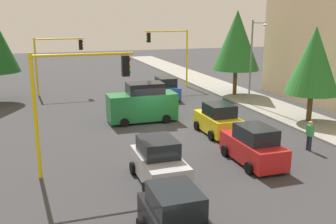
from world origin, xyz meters
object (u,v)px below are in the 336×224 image
object	(u,v)px
traffic_signal_far_right	(56,54)
car_yellow	(218,120)
traffic_signal_near_right	(75,89)
car_red	(253,146)
pedestrian_crossing	(310,135)
street_lamp_curbside	(254,54)
car_blue	(165,89)
car_silver	(159,163)
delivery_van_green	(143,104)
tree_roadside_near	(314,61)
traffic_signal_far_left	(171,47)
tree_roadside_mid	(237,40)
car_black	(176,222)

from	to	relation	value
traffic_signal_far_right	car_yellow	distance (m)	18.88
traffic_signal_near_right	car_red	distance (m)	9.19
traffic_signal_near_right	pedestrian_crossing	bearing A→B (deg)	86.17
street_lamp_curbside	car_blue	size ratio (longest dim) A/B	1.77
traffic_signal_far_right	pedestrian_crossing	bearing A→B (deg)	30.71
car_silver	traffic_signal_near_right	bearing A→B (deg)	-122.56
traffic_signal_near_right	traffic_signal_far_right	distance (m)	20.00
delivery_van_green	car_silver	distance (m)	10.29
traffic_signal_far_right	tree_roadside_near	distance (m)	22.74
tree_roadside_near	traffic_signal_far_left	bearing A→B (deg)	-163.43
traffic_signal_far_right	street_lamp_curbside	world-z (taller)	street_lamp_curbside
tree_roadside_mid	car_red	xyz separation A→B (m)	(15.49, -7.22, -4.26)
traffic_signal_far_right	delivery_van_green	xyz separation A→B (m)	(12.00, 5.15, -2.54)
street_lamp_curbside	car_blue	distance (m)	8.54
tree_roadside_mid	car_blue	bearing A→B (deg)	-97.68
traffic_signal_far_right	car_blue	bearing A→B (deg)	60.65
traffic_signal_far_left	traffic_signal_near_right	size ratio (longest dim) A/B	1.03
car_black	tree_roadside_mid	bearing A→B (deg)	147.72
car_blue	traffic_signal_far_left	bearing A→B (deg)	155.85
delivery_van_green	car_black	world-z (taller)	delivery_van_green
tree_roadside_mid	car_yellow	distance (m)	13.07
delivery_van_green	car_blue	size ratio (longest dim) A/B	1.22
tree_roadside_near	car_blue	distance (m)	13.42
traffic_signal_near_right	car_black	world-z (taller)	traffic_signal_near_right
traffic_signal_near_right	street_lamp_curbside	distance (m)	17.74
street_lamp_curbside	pedestrian_crossing	world-z (taller)	street_lamp_curbside
traffic_signal_far_left	car_red	world-z (taller)	traffic_signal_far_left
car_blue	car_yellow	bearing A→B (deg)	-0.83
tree_roadside_mid	car_black	world-z (taller)	tree_roadside_mid
tree_roadside_mid	car_black	xyz separation A→B (m)	(21.19, -13.39, -4.26)
street_lamp_curbside	delivery_van_green	distance (m)	10.30
tree_roadside_mid	car_red	bearing A→B (deg)	-24.98
street_lamp_curbside	car_red	distance (m)	13.28
street_lamp_curbside	car_black	size ratio (longest dim) A/B	1.89
traffic_signal_near_right	traffic_signal_far_right	xyz separation A→B (m)	(-20.00, 0.06, -0.25)
traffic_signal_near_right	pedestrian_crossing	size ratio (longest dim) A/B	3.39
delivery_van_green	car_silver	world-z (taller)	delivery_van_green
car_red	pedestrian_crossing	world-z (taller)	car_red
tree_roadside_mid	car_black	size ratio (longest dim) A/B	2.11
street_lamp_curbside	traffic_signal_near_right	bearing A→B (deg)	-57.19
traffic_signal_near_right	tree_roadside_mid	size ratio (longest dim) A/B	0.73
car_blue	car_black	bearing A→B (deg)	-17.19
traffic_signal_near_right	delivery_van_green	xyz separation A→B (m)	(-8.00, 5.21, -2.79)
traffic_signal_far_right	car_silver	bearing A→B (deg)	8.34
tree_roadside_mid	car_silver	size ratio (longest dim) A/B	2.04
traffic_signal_far_left	tree_roadside_near	xyz separation A→B (m)	(16.00, 4.76, 0.16)
street_lamp_curbside	car_blue	world-z (taller)	street_lamp_curbside
delivery_van_green	car_silver	bearing A→B (deg)	-10.72
car_blue	pedestrian_crossing	distance (m)	16.06
delivery_van_green	car_blue	bearing A→B (deg)	150.21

